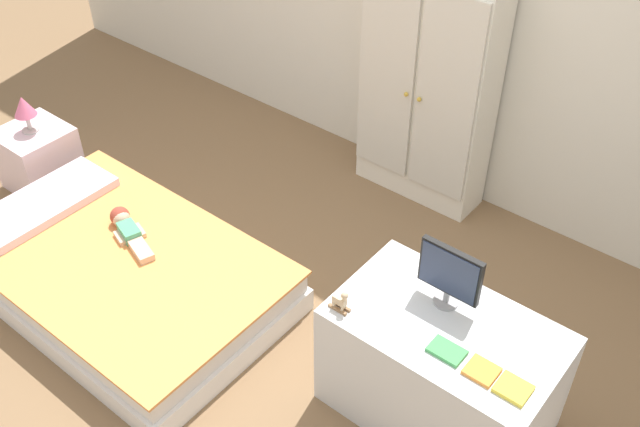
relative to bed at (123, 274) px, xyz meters
name	(u,v)px	position (x,y,z in m)	size (l,w,h in m)	color
ground_plane	(254,332)	(0.66, 0.21, -0.13)	(10.00, 10.00, 0.02)	brown
bed	(123,274)	(0.00, 0.00, 0.00)	(1.57, 0.99, 0.25)	white
pillow	(44,203)	(-0.59, 0.00, 0.15)	(0.32, 0.71, 0.05)	silver
doll	(126,226)	(-0.10, 0.14, 0.16)	(0.38, 0.19, 0.10)	#4CA375
nightstand	(39,158)	(-1.07, 0.28, 0.06)	(0.36, 0.36, 0.37)	silver
table_lamp	(24,108)	(-1.07, 0.28, 0.40)	(0.12, 0.12, 0.22)	#B7B2AD
wardrobe	(427,86)	(0.65, 1.61, 0.56)	(0.72, 0.28, 1.35)	white
tv_stand	(441,370)	(1.55, 0.36, 0.15)	(0.88, 0.53, 0.54)	silver
tv_monitor	(450,274)	(1.49, 0.45, 0.57)	(0.26, 0.10, 0.27)	#99999E
rocking_horse_toy	(341,301)	(1.19, 0.17, 0.46)	(0.08, 0.04, 0.10)	#8E6642
book_green	(447,351)	(1.62, 0.24, 0.42)	(0.13, 0.09, 0.02)	#429E51
book_orange	(482,371)	(1.76, 0.24, 0.42)	(0.11, 0.10, 0.02)	orange
book_yellow	(513,389)	(1.88, 0.24, 0.42)	(0.12, 0.10, 0.02)	gold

